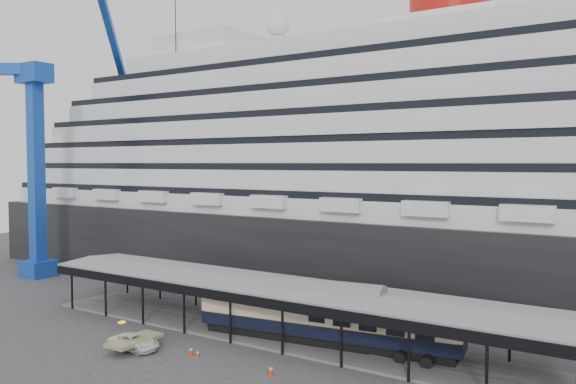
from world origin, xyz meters
name	(u,v)px	position (x,y,z in m)	size (l,w,h in m)	color
ground	(250,351)	(0.00, 0.00, 0.00)	(200.00, 200.00, 0.00)	#353538
cruise_ship	(389,152)	(0.05, 32.00, 18.35)	(130.00, 30.00, 43.90)	black
platform_canopy	(280,313)	(0.00, 5.00, 2.36)	(56.00, 9.18, 5.30)	slate
crane_blue	(43,141)	(-45.11, 10.62, 19.96)	(22.63, 19.19, 47.60)	#1847B4
port_truck	(134,342)	(-9.11, -5.14, 0.69)	(2.29, 4.97, 1.38)	silver
pullman_carriage	(325,314)	(4.91, 5.00, 2.93)	(25.05, 6.32, 24.40)	black
traffic_cone_left	(191,350)	(-3.88, -3.43, 0.38)	(0.43, 0.43, 0.77)	red
traffic_cone_mid	(198,353)	(-2.99, -3.55, 0.33)	(0.37, 0.37, 0.67)	red
traffic_cone_right	(271,370)	(4.72, -3.62, 0.42)	(0.58, 0.58, 0.85)	red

